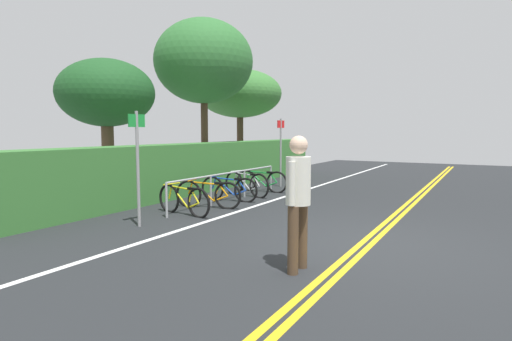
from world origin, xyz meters
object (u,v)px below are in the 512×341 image
sign_post_far (281,146)px  bicycle_1 (208,194)px  tree_mid (106,94)px  sign_post_near (138,157)px  bicycle_0 (183,200)px  bike_rack (229,179)px  pedestrian (298,193)px  bicycle_4 (262,181)px  bicycle_2 (229,189)px  bicycle_3 (246,184)px  tree_far_right (204,62)px  tree_extra (240,94)px

sign_post_far → bicycle_1: bearing=-177.7°
tree_mid → sign_post_near: bearing=-124.4°
bicycle_0 → tree_mid: size_ratio=0.42×
bike_rack → tree_mid: tree_mid is taller
bike_rack → tree_mid: (-0.60, 3.76, 2.29)m
pedestrian → bike_rack: bearing=42.6°
bike_rack → bicycle_4: 1.94m
bicycle_1 → bicycle_2: (1.05, 0.10, -0.01)m
bicycle_4 → tree_mid: tree_mid is taller
pedestrian → tree_mid: size_ratio=0.46×
pedestrian → sign_post_near: size_ratio=0.80×
bicycle_4 → pedestrian: (-5.98, -3.81, 0.70)m
bicycle_3 → tree_far_right: 4.86m
bicycle_0 → bike_rack: bearing=2.9°
bike_rack → sign_post_far: (3.24, 0.09, 0.76)m
bike_rack → pedestrian: 5.53m
sign_post_near → tree_extra: (9.18, 3.39, 2.04)m
bicycle_4 → sign_post_far: 1.67m
bicycle_1 → pedestrian: bearing=-129.9°
bike_rack → bicycle_3: size_ratio=2.92×
tree_far_right → tree_extra: (3.40, 0.67, -0.77)m
sign_post_far → pedestrian: bearing=-152.4°
bicycle_4 → tree_extra: (4.03, 3.24, 3.04)m
bicycle_1 → bicycle_2: bicycle_1 is taller
bike_rack → bicycle_0: (-1.94, -0.10, -0.25)m
bicycle_4 → pedestrian: 7.12m
bicycle_2 → pedestrian: (-4.10, -3.75, 0.70)m
bike_rack → bicycle_3: bearing=2.6°
bicycle_2 → sign_post_near: bearing=-178.3°
bicycle_1 → sign_post_far: size_ratio=0.74×
bicycle_3 → sign_post_near: (-4.20, -0.12, 0.98)m
bicycle_4 → pedestrian: bearing=-147.5°
bicycle_2 → bicycle_3: (0.92, 0.02, 0.02)m
bicycle_2 → tree_extra: size_ratio=0.37×
bicycle_4 → tree_mid: size_ratio=0.43×
pedestrian → tree_mid: (3.45, 7.48, 1.85)m
bike_rack → bicycle_0: 1.95m
bicycle_3 → bicycle_4: size_ratio=0.98×
bicycle_4 → sign_post_far: size_ratio=0.76×
pedestrian → sign_post_far: 8.25m
sign_post_near → tree_extra: size_ratio=0.50×
bicycle_1 → sign_post_near: 2.44m
tree_mid → bike_rack: bearing=-80.9°
bicycle_1 → tree_extra: (6.96, 3.39, 3.03)m
bicycle_0 → sign_post_far: (5.18, 0.19, 1.02)m
bicycle_1 → bicycle_2: size_ratio=1.02×
bicycle_4 → tree_mid: bearing=124.5°
bike_rack → bicycle_0: size_ratio=2.96×
pedestrian → tree_extra: 12.46m
tree_far_right → sign_post_far: bearing=-74.9°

